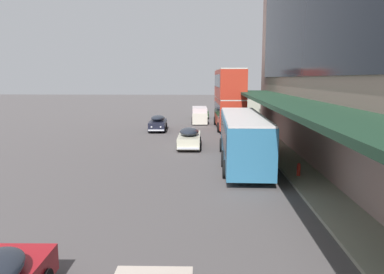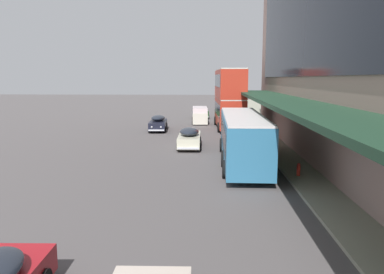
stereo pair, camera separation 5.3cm
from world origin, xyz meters
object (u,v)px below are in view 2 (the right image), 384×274
at_px(transit_bus_kerbside_rear, 229,97).
at_px(vw_van, 200,114).
at_px(fire_hydrant, 298,169).
at_px(transit_bus_kerbside_front, 243,136).
at_px(sedan_lead_near, 189,138).
at_px(sedan_trailing_mid, 158,123).
at_px(sedan_oncoming_front, 202,112).

height_order(transit_bus_kerbside_rear, vw_van, transit_bus_kerbside_rear).
distance_m(transit_bus_kerbside_rear, vw_van, 6.16).
height_order(transit_bus_kerbside_rear, fire_hydrant, transit_bus_kerbside_rear).
height_order(transit_bus_kerbside_front, sedan_lead_near, transit_bus_kerbside_front).
bearing_deg(transit_bus_kerbside_rear, transit_bus_kerbside_front, -90.22).
relative_size(transit_bus_kerbside_rear, sedan_lead_near, 1.93).
distance_m(sedan_trailing_mid, sedan_oncoming_front, 13.68).
distance_m(transit_bus_kerbside_front, transit_bus_kerbside_rear, 17.03).
height_order(sedan_lead_near, fire_hydrant, sedan_lead_near).
bearing_deg(sedan_oncoming_front, fire_hydrant, -79.53).
distance_m(sedan_oncoming_front, fire_hydrant, 31.96).
bearing_deg(fire_hydrant, sedan_trailing_mid, 118.78).
distance_m(transit_bus_kerbside_front, sedan_lead_near, 6.67).
height_order(sedan_trailing_mid, sedan_oncoming_front, sedan_oncoming_front).
relative_size(transit_bus_kerbside_rear, sedan_oncoming_front, 2.03).
distance_m(transit_bus_kerbside_rear, sedan_trailing_mid, 8.14).
xyz_separation_m(transit_bus_kerbside_front, transit_bus_kerbside_rear, (0.06, 16.95, 1.63)).
xyz_separation_m(transit_bus_kerbside_front, fire_hydrant, (2.74, -3.42, -1.31)).
height_order(vw_van, fire_hydrant, vw_van).
bearing_deg(sedan_trailing_mid, vw_van, 57.52).
relative_size(transit_bus_kerbside_front, sedan_lead_near, 2.36).
bearing_deg(sedan_lead_near, vw_van, 88.44).
bearing_deg(fire_hydrant, vw_van, 103.37).
height_order(transit_bus_kerbside_rear, sedan_oncoming_front, transit_bus_kerbside_rear).
bearing_deg(transit_bus_kerbside_rear, vw_van, 125.06).
bearing_deg(transit_bus_kerbside_rear, sedan_oncoming_front, 105.81).
bearing_deg(vw_van, transit_bus_kerbside_front, -81.56).
bearing_deg(sedan_lead_near, transit_bus_kerbside_front, -56.43).
relative_size(transit_bus_kerbside_front, transit_bus_kerbside_rear, 1.22).
distance_m(transit_bus_kerbside_front, fire_hydrant, 4.57).
bearing_deg(sedan_lead_near, sedan_trailing_mid, 111.46).
xyz_separation_m(sedan_trailing_mid, vw_van, (4.19, 6.58, 0.31)).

